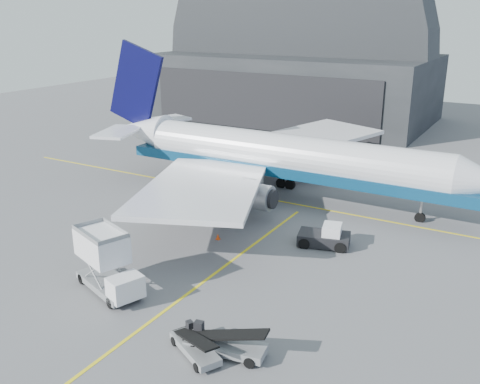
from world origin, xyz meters
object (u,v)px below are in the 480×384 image
Objects in this scene: catering_truck at (107,263)px; airliner at (275,155)px; pushback_tug at (325,237)px; belt_loader_a at (225,344)px; belt_loader_b at (195,346)px.

airliner is at bearing 107.88° from catering_truck.
airliner is 9.58× the size of pushback_tug.
catering_truck is 1.28× the size of belt_loader_a.
pushback_tug is 1.13× the size of belt_loader_b.
airliner is 8.78× the size of belt_loader_a.
pushback_tug reaches higher than belt_loader_b.
airliner is 30.27m from belt_loader_b.
catering_truck is at bearing -91.89° from airliner.
belt_loader_a is (11.40, -2.24, -1.62)m from catering_truck.
belt_loader_b is (9.05, -28.60, -4.08)m from airliner.
belt_loader_b is (-0.95, -18.71, -0.25)m from pushback_tug.
pushback_tug is at bearing 81.73° from belt_loader_a.
belt_loader_b is at bearing -72.44° from airliner.
belt_loader_a reaches higher than pushback_tug.
belt_loader_b is (-1.51, -0.96, -0.09)m from belt_loader_a.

